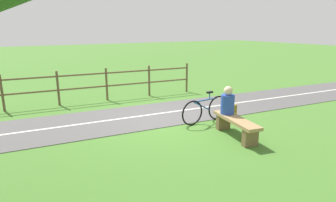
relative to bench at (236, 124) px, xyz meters
name	(u,v)px	position (x,y,z in m)	size (l,w,h in m)	color
ground_plane	(167,119)	(2.07, 0.79, -0.33)	(80.00, 80.00, 0.00)	#477A2D
paved_path	(16,133)	(3.04, 4.79, -0.32)	(2.47, 36.00, 0.02)	#565454
path_centre_line	(16,133)	(3.04, 4.79, -0.31)	(0.10, 32.00, 0.00)	silver
bench	(236,124)	(0.00, 0.00, 0.00)	(1.65, 0.67, 0.49)	#A88456
person_seated	(228,102)	(0.43, -0.08, 0.47)	(0.41, 0.41, 0.73)	#2847B7
bicycle	(205,110)	(1.30, -0.03, 0.05)	(0.17, 1.69, 0.90)	black
backpack	(231,112)	(1.11, -0.84, -0.10)	(0.29, 0.31, 0.46)	olive
fence_roadside	(2,90)	(5.53, 5.00, 0.39)	(1.25, 13.73, 1.22)	brown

